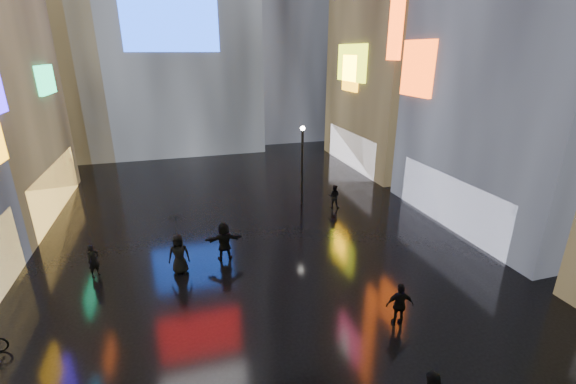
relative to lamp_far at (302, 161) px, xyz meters
name	(u,v)px	position (x,y,z in m)	size (l,w,h in m)	color
ground	(249,227)	(-4.11, -2.64, -2.94)	(140.00, 140.00, 0.00)	black
tower_flank_left	(39,10)	(-18.11, 19.36, 10.06)	(10.00, 10.00, 26.00)	black
lamp_far	(302,161)	(0.00, 0.00, 0.00)	(0.30, 0.30, 5.20)	black
pedestrian_3	(400,305)	(-0.39, -12.47, -2.08)	(1.01, 0.42, 1.72)	black
pedestrian_4	(179,254)	(-8.02, -6.50, -1.99)	(0.94, 0.61, 1.91)	black
pedestrian_5	(224,241)	(-5.89, -5.84, -1.98)	(1.79, 0.57, 1.93)	black
pedestrian_6	(94,261)	(-11.70, -5.68, -2.17)	(0.57, 0.37, 1.55)	black
pedestrian_7	(334,196)	(1.78, -1.22, -2.18)	(0.75, 0.58, 1.53)	black
umbrella_2	(176,225)	(-8.02, -6.50, -0.56)	(1.03, 1.05, 0.95)	black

